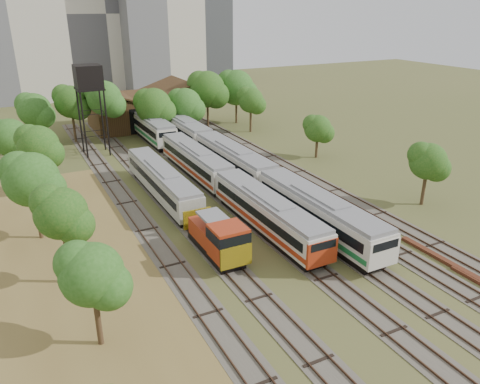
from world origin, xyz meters
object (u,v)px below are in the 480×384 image
railcar_green_set (234,161)px  shunter_locomotive (219,239)px  water_tower (88,80)px  railcar_red_set (227,184)px

railcar_green_set → shunter_locomotive: (-10.00, -17.42, -0.25)m
railcar_green_set → water_tower: water_tower is taller
railcar_green_set → shunter_locomotive: railcar_green_set is taller
railcar_red_set → shunter_locomotive: bearing=-118.4°
railcar_green_set → water_tower: (-13.20, 17.39, 8.47)m
railcar_red_set → shunter_locomotive: (-6.00, -11.11, -0.12)m
shunter_locomotive → water_tower: (-3.20, 34.81, 8.72)m
railcar_red_set → railcar_green_set: 7.48m
shunter_locomotive → railcar_red_set: bearing=61.6°
railcar_red_set → shunter_locomotive: 12.62m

